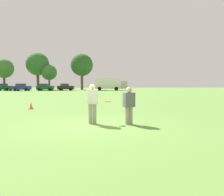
# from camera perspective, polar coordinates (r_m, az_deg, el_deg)

# --- Properties ---
(ground_plane) EXTENTS (185.10, 185.10, 0.00)m
(ground_plane) POSITION_cam_1_polar(r_m,az_deg,el_deg) (9.30, -5.98, -6.96)
(ground_plane) COLOR #608C3D
(player_thrower) EXTENTS (0.49, 0.30, 1.70)m
(player_thrower) POSITION_cam_1_polar(r_m,az_deg,el_deg) (9.41, -5.10, -0.92)
(player_thrower) COLOR gray
(player_thrower) RESTS_ON ground
(player_defender) EXTENTS (0.53, 0.41, 1.58)m
(player_defender) POSITION_cam_1_polar(r_m,az_deg,el_deg) (9.28, 4.42, -1.46)
(player_defender) COLOR gray
(player_defender) RESTS_ON ground
(frisbee) EXTENTS (0.27, 0.27, 0.03)m
(frisbee) POSITION_cam_1_polar(r_m,az_deg,el_deg) (9.50, -1.11, -0.91)
(frisbee) COLOR #E54C33
(traffic_cone) EXTENTS (0.32, 0.32, 0.48)m
(traffic_cone) POSITION_cam_1_polar(r_m,az_deg,el_deg) (16.03, -20.24, -1.87)
(traffic_cone) COLOR #D8590C
(traffic_cone) RESTS_ON ground
(parked_car_mid_left) EXTENTS (4.29, 2.38, 1.82)m
(parked_car_mid_left) POSITION_cam_1_polar(r_m,az_deg,el_deg) (62.33, -26.34, 2.55)
(parked_car_mid_left) COLOR #0C4C2D
(parked_car_mid_left) RESTS_ON ground
(parked_car_center) EXTENTS (4.29, 2.38, 1.82)m
(parked_car_center) POSITION_cam_1_polar(r_m,az_deg,el_deg) (58.84, -22.37, 2.61)
(parked_car_center) COLOR navy
(parked_car_center) RESTS_ON ground
(parked_car_mid_right) EXTENTS (4.29, 2.38, 1.82)m
(parked_car_mid_right) POSITION_cam_1_polar(r_m,az_deg,el_deg) (58.63, -16.95, 2.72)
(parked_car_mid_right) COLOR #0C4C2D
(parked_car_mid_right) RESTS_ON ground
(parked_car_near_right) EXTENTS (4.29, 2.38, 1.82)m
(parked_car_near_right) POSITION_cam_1_polar(r_m,az_deg,el_deg) (58.87, -11.93, 2.81)
(parked_car_near_right) COLOR black
(parked_car_near_right) RESTS_ON ground
(box_truck) EXTENTS (8.61, 3.30, 3.18)m
(box_truck) POSITION_cam_1_polar(r_m,az_deg,el_deg) (58.67, -0.46, 3.69)
(box_truck) COLOR white
(box_truck) RESTS_ON ground
(tree_west_oak) EXTENTS (5.28, 5.28, 8.57)m
(tree_west_oak) POSITION_cam_1_polar(r_m,az_deg,el_deg) (67.25, -26.24, 6.85)
(tree_west_oak) COLOR brown
(tree_west_oak) RESTS_ON ground
(tree_west_maple) EXTENTS (6.71, 6.71, 10.91)m
(tree_west_maple) POSITION_cam_1_polar(r_m,az_deg,el_deg) (68.94, -18.73, 8.28)
(tree_west_maple) COLOR brown
(tree_west_maple) RESTS_ON ground
(tree_center_elm) EXTENTS (4.53, 4.53, 7.36)m
(tree_center_elm) POSITION_cam_1_polar(r_m,az_deg,el_deg) (67.11, -15.99, 6.37)
(tree_center_elm) COLOR brown
(tree_center_elm) RESTS_ON ground
(tree_east_birch) EXTENTS (6.40, 6.40, 10.41)m
(tree_east_birch) POSITION_cam_1_polar(r_m,az_deg,el_deg) (64.65, -7.83, 8.45)
(tree_east_birch) COLOR brown
(tree_east_birch) RESTS_ON ground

